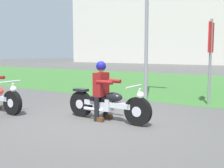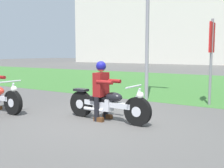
% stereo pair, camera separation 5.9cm
% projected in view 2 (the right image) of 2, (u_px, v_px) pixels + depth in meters
% --- Properties ---
extents(ground, '(120.00, 120.00, 0.00)m').
position_uv_depth(ground, '(97.00, 122.00, 6.27)').
color(ground, '#565451').
extents(grass_verge, '(60.00, 12.00, 0.01)m').
position_uv_depth(grass_verge, '(201.00, 84.00, 13.84)').
color(grass_verge, '#3D7533').
rests_on(grass_verge, ground).
extents(motorcycle_lead, '(2.25, 0.66, 0.88)m').
position_uv_depth(motorcycle_lead, '(108.00, 104.00, 6.32)').
color(motorcycle_lead, black).
rests_on(motorcycle_lead, ground).
extents(rider_lead, '(0.55, 0.48, 1.40)m').
position_uv_depth(rider_lead, '(102.00, 86.00, 6.37)').
color(rider_lead, black).
rests_on(rider_lead, ground).
extents(sign_banner, '(0.08, 0.60, 2.60)m').
position_uv_depth(sign_banner, '(212.00, 48.00, 8.13)').
color(sign_banner, gray).
rests_on(sign_banner, ground).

